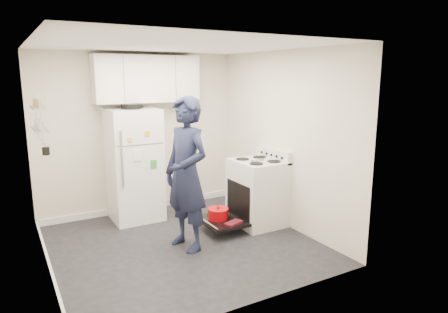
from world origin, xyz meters
TOP-DOWN VIEW (x-y plane):
  - room at (-0.03, 0.03)m, footprint 3.21×3.21m
  - electric_range at (1.26, 0.15)m, footprint 0.66×0.76m
  - open_oven_door at (0.67, 0.17)m, footprint 0.55×0.70m
  - refrigerator at (-0.21, 1.25)m, footprint 0.72×0.74m
  - upper_cabinets at (0.10, 1.43)m, footprint 1.60×0.33m
  - wall_shelf_rack at (-1.52, 0.49)m, footprint 0.14×0.60m
  - person at (0.03, -0.11)m, footprint 0.62×0.79m

SIDE VIEW (x-z plane):
  - open_oven_door at x=0.67m, z-range 0.08..0.30m
  - electric_range at x=1.26m, z-range -0.08..1.02m
  - refrigerator at x=-0.21m, z-range -0.03..1.72m
  - person at x=0.03m, z-range 0.00..1.92m
  - room at x=-0.03m, z-range -0.05..2.46m
  - wall_shelf_rack at x=-1.52m, z-range 1.37..1.98m
  - upper_cabinets at x=0.10m, z-range 1.75..2.45m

